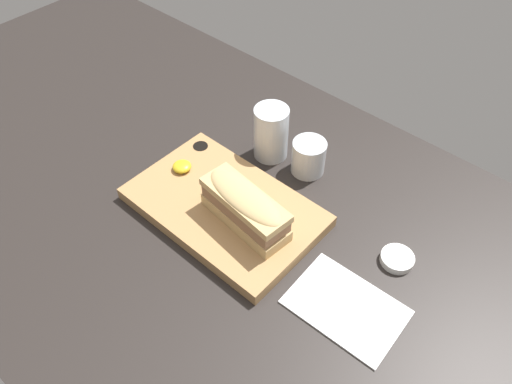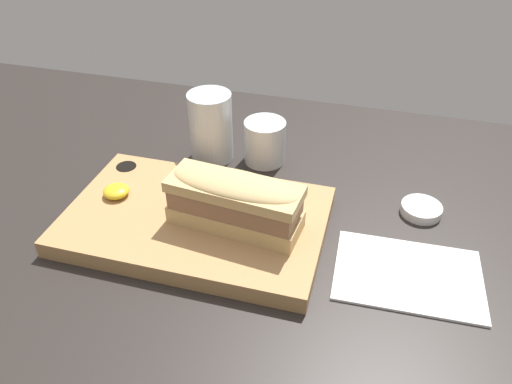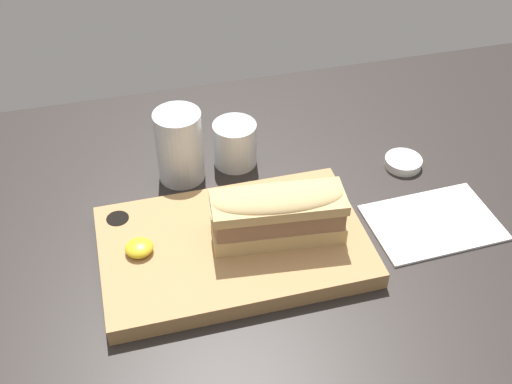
{
  "view_description": "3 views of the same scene",
  "coord_description": "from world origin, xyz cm",
  "px_view_note": "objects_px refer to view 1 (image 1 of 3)",
  "views": [
    {
      "loc": [
        53.87,
        -44.5,
        79.21
      ],
      "look_at": [
        11.1,
        3.58,
        9.83
      ],
      "focal_mm": 35.0,
      "sensor_mm": 36.0,
      "label": 1
    },
    {
      "loc": [
        29.02,
        -52.08,
        51.17
      ],
      "look_at": [
        14.4,
        0.81,
        10.42
      ],
      "focal_mm": 35.0,
      "sensor_mm": 36.0,
      "label": 2
    },
    {
      "loc": [
        -8.16,
        -63.13,
        70.34
      ],
      "look_at": [
        9.43,
        4.19,
        9.86
      ],
      "focal_mm": 45.0,
      "sensor_mm": 36.0,
      "label": 3
    }
  ],
  "objects_px": {
    "serving_board": "(224,207)",
    "water_glass": "(271,136)",
    "condiment_dish": "(397,259)",
    "wine_glass": "(308,158)",
    "napkin": "(346,307)",
    "sandwich": "(247,205)"
  },
  "relations": [
    {
      "from": "serving_board",
      "to": "sandwich",
      "type": "relative_size",
      "value": 1.97
    },
    {
      "from": "water_glass",
      "to": "condiment_dish",
      "type": "xyz_separation_m",
      "value": [
        0.37,
        -0.07,
        -0.05
      ]
    },
    {
      "from": "serving_board",
      "to": "wine_glass",
      "type": "height_order",
      "value": "wine_glass"
    },
    {
      "from": "serving_board",
      "to": "napkin",
      "type": "bearing_deg",
      "value": -3.35
    },
    {
      "from": "serving_board",
      "to": "water_glass",
      "type": "height_order",
      "value": "water_glass"
    },
    {
      "from": "napkin",
      "to": "wine_glass",
      "type": "bearing_deg",
      "value": 138.88
    },
    {
      "from": "sandwich",
      "to": "condiment_dish",
      "type": "relative_size",
      "value": 3.09
    },
    {
      "from": "water_glass",
      "to": "condiment_dish",
      "type": "distance_m",
      "value": 0.38
    },
    {
      "from": "napkin",
      "to": "sandwich",
      "type": "bearing_deg",
      "value": 176.54
    },
    {
      "from": "serving_board",
      "to": "condiment_dish",
      "type": "relative_size",
      "value": 6.08
    },
    {
      "from": "sandwich",
      "to": "wine_glass",
      "type": "distance_m",
      "value": 0.21
    },
    {
      "from": "sandwich",
      "to": "water_glass",
      "type": "distance_m",
      "value": 0.22
    },
    {
      "from": "sandwich",
      "to": "serving_board",
      "type": "bearing_deg",
      "value": 177.05
    },
    {
      "from": "serving_board",
      "to": "condiment_dish",
      "type": "height_order",
      "value": "serving_board"
    },
    {
      "from": "sandwich",
      "to": "napkin",
      "type": "xyz_separation_m",
      "value": [
        0.25,
        -0.01,
        -0.07
      ]
    },
    {
      "from": "serving_board",
      "to": "napkin",
      "type": "distance_m",
      "value": 0.31
    },
    {
      "from": "serving_board",
      "to": "sandwich",
      "type": "bearing_deg",
      "value": -2.95
    },
    {
      "from": "wine_glass",
      "to": "napkin",
      "type": "height_order",
      "value": "wine_glass"
    },
    {
      "from": "sandwich",
      "to": "napkin",
      "type": "height_order",
      "value": "sandwich"
    },
    {
      "from": "napkin",
      "to": "serving_board",
      "type": "bearing_deg",
      "value": 176.65
    },
    {
      "from": "sandwich",
      "to": "condiment_dish",
      "type": "xyz_separation_m",
      "value": [
        0.26,
        0.13,
        -0.06
      ]
    },
    {
      "from": "sandwich",
      "to": "water_glass",
      "type": "bearing_deg",
      "value": 118.6
    }
  ]
}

